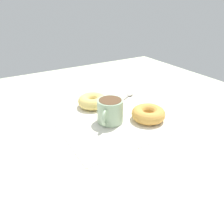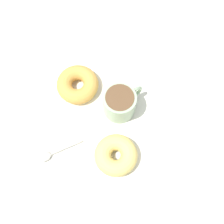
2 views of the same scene
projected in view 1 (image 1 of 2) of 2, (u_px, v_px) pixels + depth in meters
The scene contains 6 objects.
ground_plane at pixel (116, 117), 74.00cm from camera, with size 120.00×120.00×2.00cm, color beige.
napkin at pixel (112, 118), 71.10cm from camera, with size 34.74×34.74×0.30cm, color white.
coffee_cup at pixel (110, 111), 66.98cm from camera, with size 9.63×8.85×7.38cm.
donut_near_cup at pixel (92, 101), 77.48cm from camera, with size 10.21×10.21×3.97cm, color #E5C66B.
donut_far at pixel (148, 114), 69.11cm from camera, with size 10.71×10.71×3.86cm, color gold.
spoon at pixel (128, 95), 85.92cm from camera, with size 10.98×6.79×0.90cm.
Camera 1 is at (-34.39, -54.83, 34.93)cm, focal length 35.00 mm.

